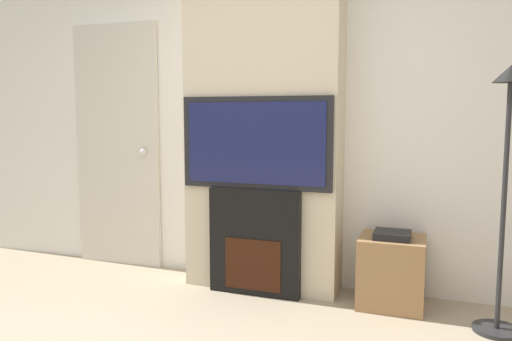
# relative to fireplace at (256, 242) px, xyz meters

# --- Properties ---
(wall_back) EXTENTS (6.00, 0.06, 2.70)m
(wall_back) POSITION_rel_fireplace_xyz_m (0.00, 0.36, 0.96)
(wall_back) COLOR silver
(wall_back) RESTS_ON ground_plane
(chimney_breast) EXTENTS (1.16, 0.33, 2.70)m
(chimney_breast) POSITION_rel_fireplace_xyz_m (0.00, 0.16, 0.96)
(chimney_breast) COLOR beige
(chimney_breast) RESTS_ON ground_plane
(fireplace) EXTENTS (0.69, 0.15, 0.78)m
(fireplace) POSITION_rel_fireplace_xyz_m (0.00, 0.00, 0.00)
(fireplace) COLOR black
(fireplace) RESTS_ON ground_plane
(television) EXTENTS (1.12, 0.07, 0.66)m
(television) POSITION_rel_fireplace_xyz_m (0.00, -0.00, 0.73)
(television) COLOR black
(television) RESTS_ON fireplace
(floor_lamp) EXTENTS (0.28, 0.28, 1.60)m
(floor_lamp) POSITION_rel_fireplace_xyz_m (1.61, -0.13, 0.62)
(floor_lamp) COLOR #262628
(floor_lamp) RESTS_ON ground_plane
(media_stand) EXTENTS (0.44, 0.39, 0.53)m
(media_stand) POSITION_rel_fireplace_xyz_m (0.96, 0.08, -0.14)
(media_stand) COLOR #997047
(media_stand) RESTS_ON ground_plane
(entry_door) EXTENTS (0.81, 0.09, 2.08)m
(entry_door) POSITION_rel_fireplace_xyz_m (-1.39, 0.30, 0.65)
(entry_door) COLOR beige
(entry_door) RESTS_ON ground_plane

